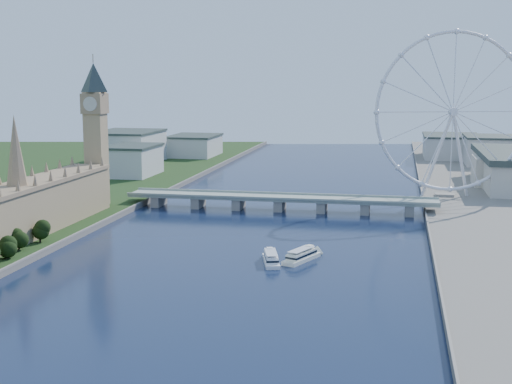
# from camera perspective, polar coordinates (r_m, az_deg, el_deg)

# --- Properties ---
(parliament_range) EXTENTS (24.00, 200.00, 70.00)m
(parliament_range) POSITION_cam_1_polar(r_m,az_deg,el_deg) (423.58, -18.45, -1.48)
(parliament_range) COLOR tan
(parliament_range) RESTS_ON ground
(big_ben) EXTENTS (20.02, 20.02, 110.00)m
(big_ben) POSITION_cam_1_polar(r_m,az_deg,el_deg) (513.92, -12.75, 5.98)
(big_ben) COLOR tan
(big_ben) RESTS_ON ground
(westminster_bridge) EXTENTS (220.00, 22.00, 9.50)m
(westminster_bridge) POSITION_cam_1_polar(r_m,az_deg,el_deg) (505.00, 1.93, -0.70)
(westminster_bridge) COLOR gray
(westminster_bridge) RESTS_ON ground
(london_eye) EXTENTS (113.60, 39.12, 124.30)m
(london_eye) POSITION_cam_1_polar(r_m,az_deg,el_deg) (547.96, 15.48, 6.16)
(london_eye) COLOR silver
(london_eye) RESTS_ON ground
(county_hall) EXTENTS (54.00, 144.00, 35.00)m
(county_hall) POSITION_cam_1_polar(r_m,az_deg,el_deg) (634.92, 19.70, 0.20)
(county_hall) COLOR beige
(county_hall) RESTS_ON ground
(city_skyline) EXTENTS (505.00, 280.00, 32.00)m
(city_skyline) POSITION_cam_1_polar(r_m,az_deg,el_deg) (755.98, 8.10, 3.31)
(city_skyline) COLOR beige
(city_skyline) RESTS_ON ground
(tour_boat_near) EXTENTS (14.61, 29.93, 6.40)m
(tour_boat_near) POSITION_cam_1_polar(r_m,az_deg,el_deg) (363.26, 1.21, -5.72)
(tour_boat_near) COLOR white
(tour_boat_near) RESTS_ON ground
(tour_boat_far) EXTENTS (18.90, 31.10, 6.73)m
(tour_boat_far) POSITION_cam_1_polar(r_m,az_deg,el_deg) (368.53, 3.65, -5.52)
(tour_boat_far) COLOR white
(tour_boat_far) RESTS_ON ground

